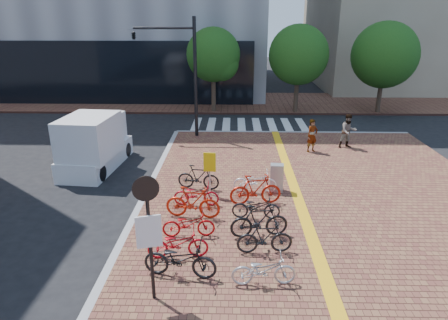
{
  "coord_description": "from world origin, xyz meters",
  "views": [
    {
      "loc": [
        -0.51,
        -11.44,
        6.8
      ],
      "look_at": [
        -0.89,
        3.7,
        1.3
      ],
      "focal_mm": 32.0,
      "sensor_mm": 36.0,
      "label": 1
    }
  ],
  "objects_px": {
    "pedestrian_a": "(312,136)",
    "yellow_sign": "(210,166)",
    "bike_0": "(180,259)",
    "bike_7": "(265,238)",
    "bike_4": "(196,194)",
    "bike_6": "(264,270)",
    "bike_2": "(189,224)",
    "bike_3": "(193,202)",
    "traffic_light_pole": "(167,56)",
    "bike_9": "(256,207)",
    "bike_5": "(198,177)",
    "bike_8": "(259,221)",
    "bike_11": "(255,181)",
    "bike_1": "(178,243)",
    "pedestrian_b": "(348,131)",
    "bike_10": "(255,190)",
    "utility_box": "(277,178)",
    "notice_sign": "(149,224)",
    "box_truck": "(94,142)"
  },
  "relations": [
    {
      "from": "bike_8",
      "to": "bike_6",
      "type": "bearing_deg",
      "value": 170.68
    },
    {
      "from": "bike_6",
      "to": "box_truck",
      "type": "height_order",
      "value": "box_truck"
    },
    {
      "from": "bike_0",
      "to": "bike_6",
      "type": "relative_size",
      "value": 1.19
    },
    {
      "from": "pedestrian_a",
      "to": "bike_3",
      "type": "bearing_deg",
      "value": -154.81
    },
    {
      "from": "notice_sign",
      "to": "bike_0",
      "type": "bearing_deg",
      "value": 59.53
    },
    {
      "from": "bike_5",
      "to": "bike_1",
      "type": "bearing_deg",
      "value": -173.37
    },
    {
      "from": "bike_4",
      "to": "utility_box",
      "type": "height_order",
      "value": "utility_box"
    },
    {
      "from": "bike_5",
      "to": "yellow_sign",
      "type": "height_order",
      "value": "yellow_sign"
    },
    {
      "from": "bike_4",
      "to": "bike_6",
      "type": "bearing_deg",
      "value": -153.59
    },
    {
      "from": "bike_3",
      "to": "notice_sign",
      "type": "bearing_deg",
      "value": 179.06
    },
    {
      "from": "bike_9",
      "to": "bike_10",
      "type": "distance_m",
      "value": 1.12
    },
    {
      "from": "bike_1",
      "to": "pedestrian_a",
      "type": "height_order",
      "value": "pedestrian_a"
    },
    {
      "from": "bike_5",
      "to": "bike_8",
      "type": "bearing_deg",
      "value": -140.0
    },
    {
      "from": "bike_9",
      "to": "utility_box",
      "type": "xyz_separation_m",
      "value": [
        0.94,
        2.33,
        0.13
      ]
    },
    {
      "from": "bike_3",
      "to": "bike_4",
      "type": "xyz_separation_m",
      "value": [
        0.03,
        0.95,
        -0.13
      ]
    },
    {
      "from": "bike_2",
      "to": "bike_10",
      "type": "bearing_deg",
      "value": -48.39
    },
    {
      "from": "pedestrian_a",
      "to": "notice_sign",
      "type": "xyz_separation_m",
      "value": [
        -5.98,
        -11.6,
        1.24
      ]
    },
    {
      "from": "bike_4",
      "to": "traffic_light_pole",
      "type": "xyz_separation_m",
      "value": [
        -2.34,
        9.17,
        4.13
      ]
    },
    {
      "from": "bike_3",
      "to": "bike_9",
      "type": "bearing_deg",
      "value": -83.69
    },
    {
      "from": "bike_11",
      "to": "notice_sign",
      "type": "bearing_deg",
      "value": 157.62
    },
    {
      "from": "bike_3",
      "to": "pedestrian_a",
      "type": "distance_m",
      "value": 9.11
    },
    {
      "from": "bike_3",
      "to": "bike_6",
      "type": "xyz_separation_m",
      "value": [
        2.21,
        -3.65,
        -0.13
      ]
    },
    {
      "from": "bike_2",
      "to": "notice_sign",
      "type": "xyz_separation_m",
      "value": [
        -0.56,
        -3.01,
        1.65
      ]
    },
    {
      "from": "traffic_light_pole",
      "to": "bike_6",
      "type": "bearing_deg",
      "value": -71.85
    },
    {
      "from": "bike_0",
      "to": "bike_1",
      "type": "height_order",
      "value": "bike_0"
    },
    {
      "from": "pedestrian_a",
      "to": "box_truck",
      "type": "xyz_separation_m",
      "value": [
        -10.5,
        -2.2,
        0.24
      ]
    },
    {
      "from": "bike_11",
      "to": "box_truck",
      "type": "height_order",
      "value": "box_truck"
    },
    {
      "from": "pedestrian_b",
      "to": "bike_10",
      "type": "bearing_deg",
      "value": -136.13
    },
    {
      "from": "bike_6",
      "to": "bike_10",
      "type": "bearing_deg",
      "value": -4.15
    },
    {
      "from": "bike_5",
      "to": "bike_9",
      "type": "relative_size",
      "value": 1.02
    },
    {
      "from": "bike_0",
      "to": "traffic_light_pole",
      "type": "relative_size",
      "value": 0.3
    },
    {
      "from": "bike_4",
      "to": "bike_5",
      "type": "height_order",
      "value": "bike_5"
    },
    {
      "from": "bike_3",
      "to": "utility_box",
      "type": "height_order",
      "value": "bike_3"
    },
    {
      "from": "bike_3",
      "to": "traffic_light_pole",
      "type": "xyz_separation_m",
      "value": [
        -2.31,
        10.12,
        4.0
      ]
    },
    {
      "from": "bike_4",
      "to": "bike_2",
      "type": "bearing_deg",
      "value": -179.86
    },
    {
      "from": "bike_4",
      "to": "bike_5",
      "type": "xyz_separation_m",
      "value": [
        -0.05,
        1.48,
        0.07
      ]
    },
    {
      "from": "bike_7",
      "to": "bike_11",
      "type": "bearing_deg",
      "value": -4.06
    },
    {
      "from": "bike_7",
      "to": "box_truck",
      "type": "bearing_deg",
      "value": 40.61
    },
    {
      "from": "bike_3",
      "to": "notice_sign",
      "type": "height_order",
      "value": "notice_sign"
    },
    {
      "from": "bike_0",
      "to": "bike_7",
      "type": "height_order",
      "value": "bike_0"
    },
    {
      "from": "bike_1",
      "to": "yellow_sign",
      "type": "bearing_deg",
      "value": -14.4
    },
    {
      "from": "bike_7",
      "to": "bike_8",
      "type": "distance_m",
      "value": 0.92
    },
    {
      "from": "bike_2",
      "to": "bike_6",
      "type": "relative_size",
      "value": 0.99
    },
    {
      "from": "bike_5",
      "to": "pedestrian_b",
      "type": "height_order",
      "value": "pedestrian_b"
    },
    {
      "from": "bike_1",
      "to": "pedestrian_a",
      "type": "bearing_deg",
      "value": -35.49
    },
    {
      "from": "pedestrian_a",
      "to": "yellow_sign",
      "type": "bearing_deg",
      "value": -160.56
    },
    {
      "from": "box_truck",
      "to": "bike_10",
      "type": "bearing_deg",
      "value": -28.77
    },
    {
      "from": "bike_3",
      "to": "traffic_light_pole",
      "type": "bearing_deg",
      "value": 19.37
    },
    {
      "from": "bike_9",
      "to": "pedestrian_b",
      "type": "xyz_separation_m",
      "value": [
        5.25,
        8.04,
        0.47
      ]
    },
    {
      "from": "traffic_light_pole",
      "to": "box_truck",
      "type": "height_order",
      "value": "traffic_light_pole"
    }
  ]
}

